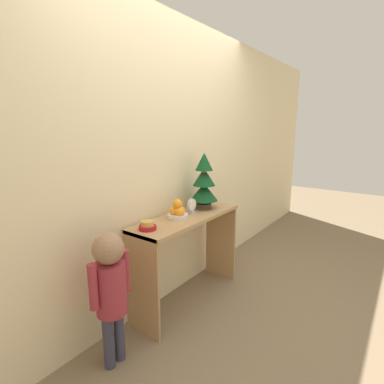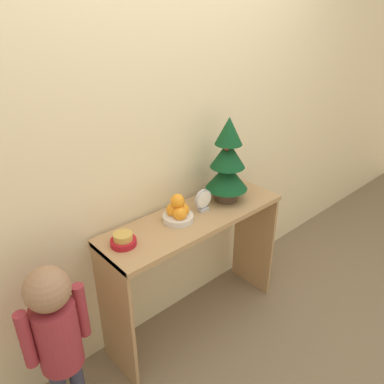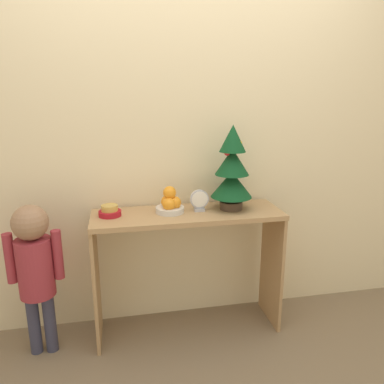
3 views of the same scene
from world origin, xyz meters
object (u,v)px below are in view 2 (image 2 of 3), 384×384
at_px(mini_tree, 228,162).
at_px(singing_bowl, 123,240).
at_px(fruit_bowl, 178,212).
at_px(child_figure, 56,330).
at_px(desk_clock, 203,201).

distance_m(mini_tree, singing_bowl, 0.78).
xyz_separation_m(fruit_bowl, singing_bowl, (-0.36, 0.00, -0.03)).
height_order(fruit_bowl, child_figure, fruit_bowl).
relative_size(desk_clock, child_figure, 0.15).
bearing_deg(desk_clock, child_figure, -176.05).
relative_size(fruit_bowl, child_figure, 0.19).
relative_size(singing_bowl, child_figure, 0.14).
bearing_deg(desk_clock, fruit_bowl, 176.15).
height_order(mini_tree, fruit_bowl, mini_tree).
relative_size(mini_tree, desk_clock, 3.86).
height_order(singing_bowl, child_figure, child_figure).
bearing_deg(child_figure, mini_tree, 3.64).
height_order(mini_tree, desk_clock, mini_tree).
bearing_deg(singing_bowl, mini_tree, -0.57).
xyz_separation_m(mini_tree, desk_clock, (-0.21, -0.01, -0.19)).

